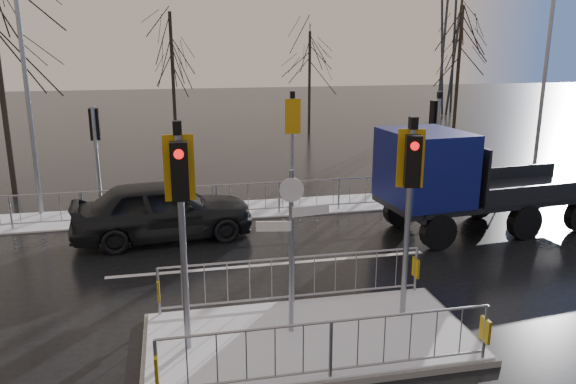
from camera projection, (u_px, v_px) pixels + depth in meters
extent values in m
plane|color=black|center=(309.00, 341.00, 10.37)|extent=(120.00, 120.00, 0.00)
cube|color=white|center=(246.00, 209.00, 18.49)|extent=(30.00, 2.00, 0.04)
cube|color=silver|center=(272.00, 264.00, 13.96)|extent=(8.00, 0.15, 0.01)
cube|color=slate|center=(309.00, 338.00, 10.35)|extent=(6.00, 3.00, 0.12)
cube|color=white|center=(309.00, 335.00, 10.33)|extent=(5.85, 2.85, 0.03)
cube|color=gold|center=(156.00, 367.00, 8.35)|extent=(0.05, 0.28, 0.42)
cube|color=gold|center=(485.00, 330.00, 9.43)|extent=(0.05, 0.28, 0.42)
cube|color=gold|center=(158.00, 290.00, 10.96)|extent=(0.05, 0.28, 0.42)
cube|color=gold|center=(416.00, 268.00, 12.04)|extent=(0.05, 0.28, 0.42)
cylinder|color=gray|center=(183.00, 247.00, 9.40)|extent=(0.11, 0.11, 3.80)
cube|color=black|center=(179.00, 171.00, 8.88)|extent=(0.28, 0.22, 0.95)
cylinder|color=red|center=(179.00, 154.00, 8.70)|extent=(0.16, 0.04, 0.16)
cube|color=#C48D0B|center=(179.00, 168.00, 9.12)|extent=(0.50, 0.03, 1.10)
cube|color=black|center=(177.00, 128.00, 8.88)|extent=(0.14, 0.14, 0.22)
cylinder|color=gray|center=(407.00, 226.00, 10.64)|extent=(0.11, 0.11, 3.70)
cube|color=black|center=(413.00, 161.00, 10.13)|extent=(0.33, 0.28, 0.95)
cylinder|color=red|center=(415.00, 146.00, 9.95)|extent=(0.16, 0.08, 0.16)
cube|color=#C48D0B|center=(411.00, 158.00, 10.37)|extent=(0.49, 0.16, 1.10)
cube|color=black|center=(413.00, 123.00, 10.13)|extent=(0.14, 0.14, 0.22)
cylinder|color=gray|center=(291.00, 254.00, 10.06)|extent=(0.09, 0.09, 3.10)
cube|color=silver|center=(311.00, 210.00, 9.93)|extent=(0.70, 0.14, 0.18)
cube|color=silver|center=(274.00, 226.00, 9.86)|extent=(0.62, 0.15, 0.18)
cylinder|color=silver|center=(292.00, 190.00, 9.73)|extent=(0.44, 0.03, 0.44)
cylinder|color=gray|center=(97.00, 165.00, 16.85)|extent=(0.11, 0.11, 3.50)
cube|color=black|center=(95.00, 124.00, 16.71)|extent=(0.28, 0.22, 0.95)
cylinder|color=red|center=(94.00, 114.00, 16.73)|extent=(0.16, 0.04, 0.16)
cylinder|color=gray|center=(292.00, 155.00, 18.04)|extent=(0.11, 0.11, 3.60)
cube|color=black|center=(291.00, 116.00, 17.88)|extent=(0.28, 0.22, 0.95)
cylinder|color=red|center=(290.00, 106.00, 17.91)|extent=(0.16, 0.04, 0.16)
cube|color=#C48D0B|center=(293.00, 117.00, 17.64)|extent=(0.50, 0.03, 1.10)
cube|color=black|center=(292.00, 95.00, 17.54)|extent=(0.14, 0.14, 0.22)
cylinder|color=gray|center=(436.00, 151.00, 19.05)|extent=(0.11, 0.11, 3.50)
cube|color=black|center=(435.00, 115.00, 18.90)|extent=(0.33, 0.28, 0.95)
cylinder|color=red|center=(433.00, 105.00, 18.91)|extent=(0.16, 0.08, 0.16)
cube|color=black|center=(440.00, 95.00, 18.57)|extent=(0.14, 0.14, 0.22)
imported|color=black|center=(163.00, 210.00, 15.61)|extent=(5.13, 2.49, 1.69)
cylinder|color=black|center=(438.00, 232.00, 14.85)|extent=(1.01, 0.40, 0.99)
cylinder|color=black|center=(400.00, 210.00, 16.76)|extent=(1.01, 0.40, 0.99)
cylinder|color=black|center=(524.00, 222.00, 15.67)|extent=(1.01, 0.40, 0.99)
cylinder|color=black|center=(479.00, 202.00, 17.58)|extent=(1.01, 0.40, 0.99)
cylinder|color=black|center=(530.00, 197.00, 18.16)|extent=(1.01, 0.40, 0.99)
cube|color=black|center=(490.00, 197.00, 16.38)|extent=(6.72, 2.93, 0.16)
cube|color=navy|center=(424.00, 167.00, 15.44)|extent=(2.21, 2.56, 1.98)
cube|color=black|center=(455.00, 151.00, 15.62)|extent=(0.24, 1.97, 1.09)
cube|color=#2D3033|center=(403.00, 207.00, 15.54)|extent=(0.35, 2.27, 0.35)
cube|color=black|center=(522.00, 190.00, 16.67)|extent=(4.57, 2.80, 0.12)
cube|color=black|center=(462.00, 169.00, 15.84)|extent=(0.32, 2.37, 1.48)
cylinder|color=black|center=(2.00, 92.00, 19.62)|extent=(0.20, 0.20, 7.36)
cylinder|color=black|center=(173.00, 79.00, 29.86)|extent=(0.19, 0.19, 6.90)
cylinder|color=black|center=(309.00, 83.00, 33.48)|extent=(0.16, 0.16, 5.98)
cylinder|color=black|center=(458.00, 72.00, 32.07)|extent=(0.20, 0.20, 7.36)
cylinder|color=gray|center=(544.00, 82.00, 19.47)|extent=(0.14, 0.14, 8.00)
cylinder|color=gray|center=(26.00, 85.00, 16.98)|extent=(0.14, 0.14, 8.20)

